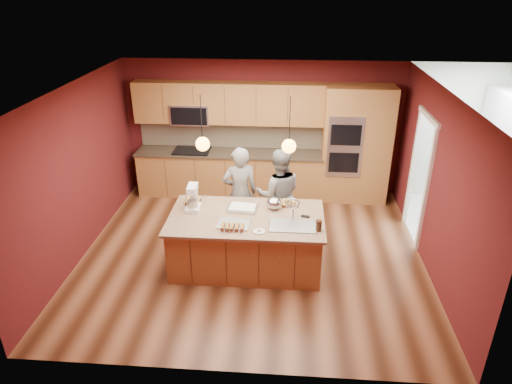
# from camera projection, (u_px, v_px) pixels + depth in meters

# --- Properties ---
(floor) EXTENTS (5.50, 5.50, 0.00)m
(floor) POSITION_uv_depth(u_px,v_px,m) (252.00, 253.00, 7.53)
(floor) COLOR #412011
(floor) RESTS_ON ground
(ceiling) EXTENTS (5.50, 5.50, 0.00)m
(ceiling) POSITION_uv_depth(u_px,v_px,m) (252.00, 90.00, 6.36)
(ceiling) COLOR silver
(ceiling) RESTS_ON ground
(wall_back) EXTENTS (5.50, 0.00, 5.50)m
(wall_back) POSITION_uv_depth(u_px,v_px,m) (262.00, 128.00, 9.19)
(wall_back) COLOR #4F1316
(wall_back) RESTS_ON ground
(wall_front) EXTENTS (5.50, 0.00, 5.50)m
(wall_front) POSITION_uv_depth(u_px,v_px,m) (232.00, 276.00, 4.70)
(wall_front) COLOR #4F1316
(wall_front) RESTS_ON ground
(wall_left) EXTENTS (0.00, 5.00, 5.00)m
(wall_left) POSITION_uv_depth(u_px,v_px,m) (77.00, 173.00, 7.13)
(wall_left) COLOR #4F1316
(wall_left) RESTS_ON ground
(wall_right) EXTENTS (0.00, 5.00, 5.00)m
(wall_right) POSITION_uv_depth(u_px,v_px,m) (437.00, 184.00, 6.76)
(wall_right) COLOR #4F1316
(wall_right) RESTS_ON ground
(cabinet_run) EXTENTS (3.74, 0.64, 2.30)m
(cabinet_run) POSITION_uv_depth(u_px,v_px,m) (228.00, 149.00, 9.17)
(cabinet_run) COLOR olive
(cabinet_run) RESTS_ON floor
(oven_column) EXTENTS (1.30, 0.62, 2.30)m
(oven_column) POSITION_uv_depth(u_px,v_px,m) (356.00, 145.00, 8.88)
(oven_column) COLOR olive
(oven_column) RESTS_ON floor
(doorway_trim) EXTENTS (0.08, 1.11, 2.20)m
(doorway_trim) POSITION_uv_depth(u_px,v_px,m) (419.00, 180.00, 7.61)
(doorway_trim) COLOR white
(doorway_trim) RESTS_ON wall_right
(pendant_left) EXTENTS (0.20, 0.20, 0.80)m
(pendant_left) POSITION_uv_depth(u_px,v_px,m) (203.00, 144.00, 6.41)
(pendant_left) COLOR black
(pendant_left) RESTS_ON ceiling
(pendant_right) EXTENTS (0.20, 0.20, 0.80)m
(pendant_right) POSITION_uv_depth(u_px,v_px,m) (289.00, 146.00, 6.33)
(pendant_right) COLOR black
(pendant_right) RESTS_ON ceiling
(island) EXTENTS (2.34, 1.31, 1.24)m
(island) POSITION_uv_depth(u_px,v_px,m) (247.00, 241.00, 7.04)
(island) COLOR olive
(island) RESTS_ON floor
(person_left) EXTENTS (0.67, 0.53, 1.63)m
(person_left) POSITION_uv_depth(u_px,v_px,m) (240.00, 193.00, 7.72)
(person_left) COLOR black
(person_left) RESTS_ON floor
(person_right) EXTENTS (0.84, 0.69, 1.62)m
(person_right) POSITION_uv_depth(u_px,v_px,m) (279.00, 194.00, 7.67)
(person_right) COLOR slate
(person_right) RESTS_ON floor
(stand_mixer) EXTENTS (0.22, 0.30, 0.40)m
(stand_mixer) POSITION_uv_depth(u_px,v_px,m) (193.00, 199.00, 7.01)
(stand_mixer) COLOR white
(stand_mixer) RESTS_ON island
(sheet_cake) EXTENTS (0.48, 0.37, 0.05)m
(sheet_cake) POSITION_uv_depth(u_px,v_px,m) (243.00, 208.00, 7.07)
(sheet_cake) COLOR silver
(sheet_cake) RESTS_ON island
(cooling_rack) EXTENTS (0.48, 0.36, 0.02)m
(cooling_rack) POSITION_uv_depth(u_px,v_px,m) (234.00, 224.00, 6.64)
(cooling_rack) COLOR #B0B3B7
(cooling_rack) RESTS_ON island
(mixing_bowl) EXTENTS (0.23, 0.23, 0.20)m
(mixing_bowl) POSITION_uv_depth(u_px,v_px,m) (274.00, 203.00, 7.06)
(mixing_bowl) COLOR #B7BABD
(mixing_bowl) RESTS_ON island
(plate) EXTENTS (0.17, 0.17, 0.01)m
(plate) POSITION_uv_depth(u_px,v_px,m) (259.00, 231.00, 6.46)
(plate) COLOR silver
(plate) RESTS_ON island
(tumbler) EXTENTS (0.08, 0.08, 0.17)m
(tumbler) POSITION_uv_depth(u_px,v_px,m) (319.00, 226.00, 6.46)
(tumbler) COLOR #341E10
(tumbler) RESTS_ON island
(phone) EXTENTS (0.14, 0.10, 0.01)m
(phone) POSITION_uv_depth(u_px,v_px,m) (305.00, 216.00, 6.86)
(phone) COLOR black
(phone) RESTS_ON island
(cupcakes_left) EXTENTS (0.25, 0.25, 0.07)m
(cupcakes_left) POSITION_uv_depth(u_px,v_px,m) (193.00, 201.00, 7.26)
(cupcakes_left) COLOR gold
(cupcakes_left) RESTS_ON island
(cupcakes_rack) EXTENTS (0.34, 0.21, 0.06)m
(cupcakes_rack) POSITION_uv_depth(u_px,v_px,m) (232.00, 226.00, 6.50)
(cupcakes_rack) COLOR gold
(cupcakes_rack) RESTS_ON island
(cupcakes_right) EXTENTS (0.23, 0.23, 0.07)m
(cupcakes_right) POSITION_uv_depth(u_px,v_px,m) (289.00, 203.00, 7.19)
(cupcakes_right) COLOR gold
(cupcakes_right) RESTS_ON island
(washer) EXTENTS (0.65, 0.66, 0.92)m
(washer) POSITION_uv_depth(u_px,v_px,m) (499.00, 212.00, 7.86)
(washer) COLOR white
(washer) RESTS_ON floor
(dryer) EXTENTS (0.77, 0.79, 1.05)m
(dryer) POSITION_uv_depth(u_px,v_px,m) (485.00, 193.00, 8.39)
(dryer) COLOR white
(dryer) RESTS_ON floor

